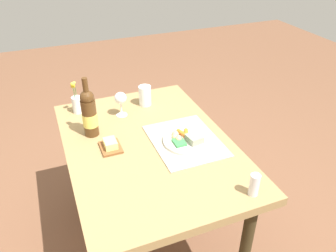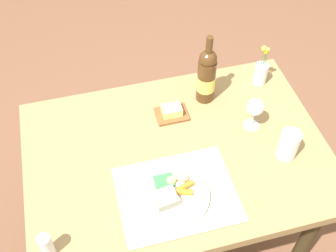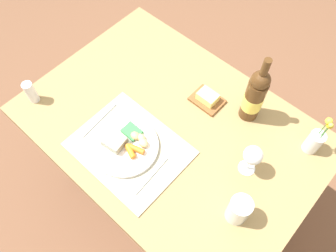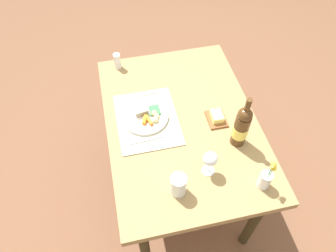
# 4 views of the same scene
# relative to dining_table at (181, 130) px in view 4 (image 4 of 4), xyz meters

# --- Properties ---
(ground_plane) EXTENTS (8.00, 8.00, 0.00)m
(ground_plane) POSITION_rel_dining_table_xyz_m (0.00, 0.00, -0.65)
(ground_plane) COLOR brown
(dining_table) EXTENTS (1.17, 0.82, 0.74)m
(dining_table) POSITION_rel_dining_table_xyz_m (0.00, 0.00, 0.00)
(dining_table) COLOR #96784A
(dining_table) RESTS_ON ground_plane
(placemat) EXTENTS (0.42, 0.33, 0.01)m
(placemat) POSITION_rel_dining_table_xyz_m (-0.05, -0.18, 0.09)
(placemat) COLOR #A6A089
(placemat) RESTS_ON dining_table
(dinner_plate) EXTENTS (0.26, 0.26, 0.05)m
(dinner_plate) POSITION_rel_dining_table_xyz_m (-0.07, -0.19, 0.10)
(dinner_plate) COLOR white
(dinner_plate) RESTS_ON placemat
(fork) EXTENTS (0.03, 0.19, 0.00)m
(fork) POSITION_rel_dining_table_xyz_m (-0.23, -0.18, 0.09)
(fork) COLOR silver
(fork) RESTS_ON placemat
(knife) EXTENTS (0.02, 0.18, 0.00)m
(knife) POSITION_rel_dining_table_xyz_m (0.09, -0.21, 0.09)
(knife) COLOR silver
(knife) RESTS_ON placemat
(salt_shaker) EXTENTS (0.04, 0.04, 0.10)m
(salt_shaker) POSITION_rel_dining_table_xyz_m (-0.51, -0.29, 0.14)
(salt_shaker) COLOR white
(salt_shaker) RESTS_ON dining_table
(water_tumbler) EXTENTS (0.08, 0.08, 0.12)m
(water_tumbler) POSITION_rel_dining_table_xyz_m (0.40, -0.12, 0.14)
(water_tumbler) COLOR silver
(water_tumbler) RESTS_ON dining_table
(wine_glass) EXTENTS (0.07, 0.07, 0.15)m
(wine_glass) POSITION_rel_dining_table_xyz_m (0.33, 0.05, 0.19)
(wine_glass) COLOR white
(wine_glass) RESTS_ON dining_table
(butter_dish) EXTENTS (0.13, 0.10, 0.05)m
(butter_dish) POSITION_rel_dining_table_xyz_m (0.03, 0.19, 0.10)
(butter_dish) COLOR brown
(butter_dish) RESTS_ON dining_table
(wine_bottle) EXTENTS (0.08, 0.08, 0.33)m
(wine_bottle) POSITION_rel_dining_table_xyz_m (0.19, 0.25, 0.21)
(wine_bottle) COLOR #4C2F16
(wine_bottle) RESTS_ON dining_table
(flower_vase) EXTENTS (0.06, 0.06, 0.20)m
(flower_vase) POSITION_rel_dining_table_xyz_m (0.46, 0.28, 0.15)
(flower_vase) COLOR silver
(flower_vase) RESTS_ON dining_table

